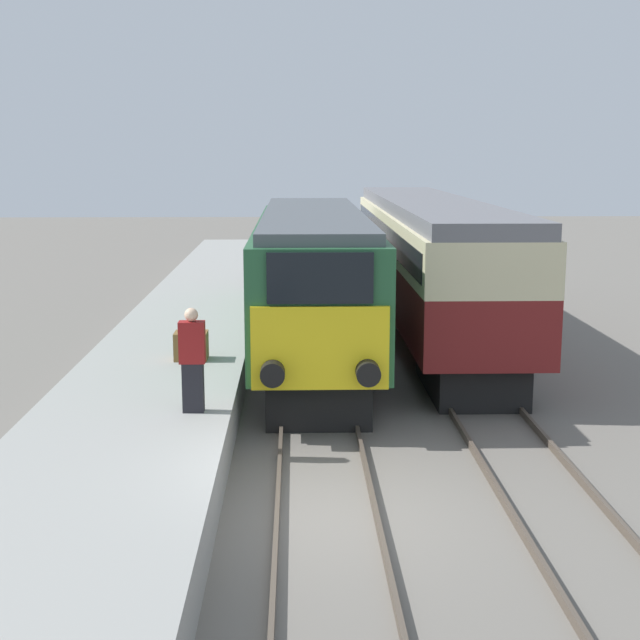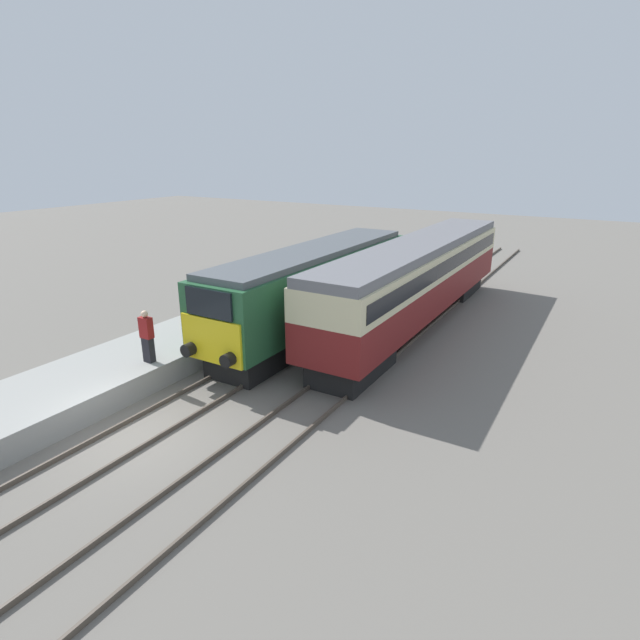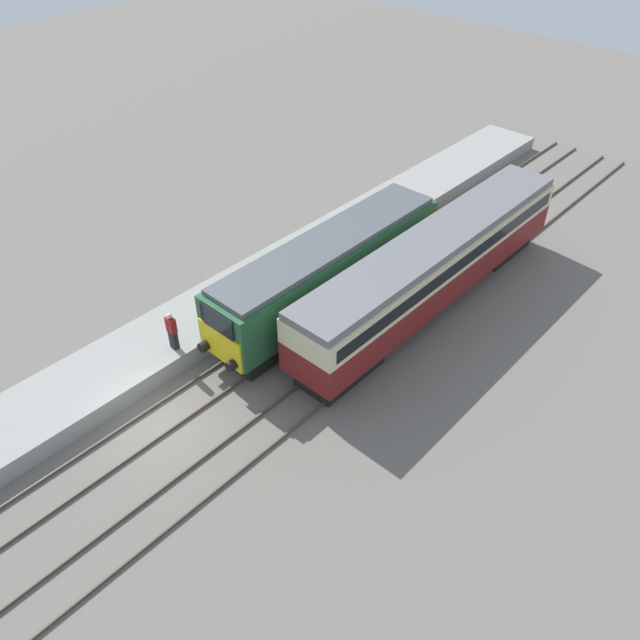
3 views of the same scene
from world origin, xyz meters
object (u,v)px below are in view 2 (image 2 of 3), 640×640
(locomotive, at_px, (315,287))
(passenger_carriage, at_px, (419,275))
(luggage_crate, at_px, (217,319))
(person_on_platform, at_px, (147,336))

(locomotive, xyz_separation_m, passenger_carriage, (3.40, 3.39, 0.25))
(locomotive, bearing_deg, luggage_crate, -129.45)
(locomotive, height_order, passenger_carriage, passenger_carriage)
(passenger_carriage, bearing_deg, luggage_crate, -132.46)
(luggage_crate, bearing_deg, locomotive, 50.55)
(locomotive, bearing_deg, passenger_carriage, 44.88)
(person_on_platform, distance_m, luggage_crate, 4.00)
(passenger_carriage, relative_size, luggage_crate, 24.55)
(locomotive, xyz_separation_m, luggage_crate, (-2.69, -3.26, -0.98))
(person_on_platform, xyz_separation_m, luggage_crate, (-0.49, 3.92, -0.61))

